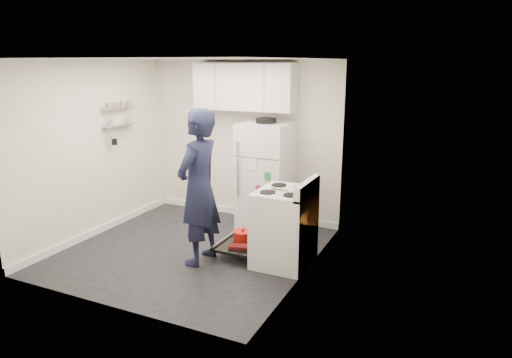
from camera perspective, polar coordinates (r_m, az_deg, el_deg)
The scene contains 7 objects.
room at distance 5.96m, azimuth -8.53°, elevation 2.12°, with size 3.21×3.21×2.51m.
electric_range at distance 5.70m, azimuth 3.44°, elevation -6.08°, with size 0.66×0.76×1.10m.
open_oven_door at distance 6.06m, azimuth -1.76°, elevation -7.72°, with size 0.55×0.70×0.21m.
refrigerator at distance 6.84m, azimuth 1.22°, elevation 0.41°, with size 0.72×0.74×1.67m.
upper_cabinets at distance 6.99m, azimuth -1.49°, elevation 11.46°, with size 1.60×0.33×0.70m, color silver.
wall_shelf_rack at distance 7.15m, azimuth -16.75°, elevation 7.51°, with size 0.14×0.60×0.61m.
person at distance 5.62m, azimuth -7.16°, elevation -1.08°, with size 0.71×0.46×1.94m, color #171933.
Camera 1 is at (3.19, -4.83, 2.47)m, focal length 32.00 mm.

